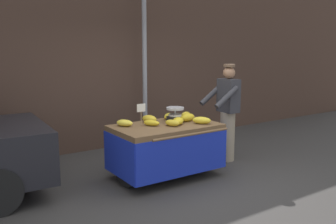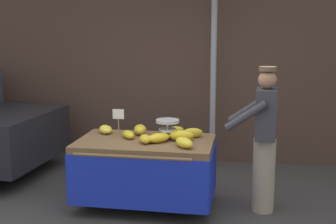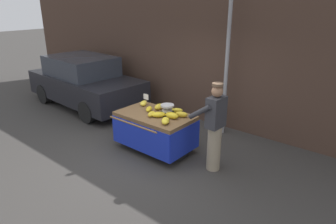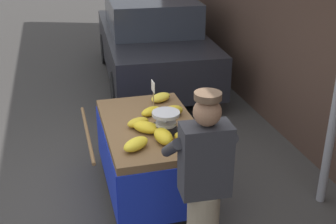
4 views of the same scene
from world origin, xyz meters
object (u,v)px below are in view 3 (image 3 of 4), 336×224
Objects in this scene: parked_car at (85,82)px; vendor_person at (215,127)px; banana_cart at (155,124)px; banana_bunch_1 at (165,121)px; banana_bunch_0 at (159,115)px; banana_bunch_3 at (144,103)px; banana_bunch_6 at (159,107)px; banana_bunch_8 at (172,115)px; banana_bunch_7 at (149,109)px; street_pole at (227,66)px; weighing_scale at (167,110)px; banana_bunch_2 at (176,110)px; price_sign at (146,98)px; banana_bunch_4 at (151,114)px; banana_bunch_5 at (181,114)px.

vendor_person is at bearing -8.22° from parked_car.
banana_cart is 5.57× the size of banana_bunch_1.
banana_bunch_3 is at bearing 155.99° from banana_bunch_0.
banana_bunch_1 is at bearing -157.22° from vendor_person.
banana_cart is at bearing -64.83° from banana_bunch_6.
banana_bunch_7 is at bearing 178.12° from banana_bunch_8.
banana_bunch_6 is 0.93× the size of banana_bunch_8.
banana_bunch_8 reaches higher than banana_bunch_3.
street_pole is 1.94× the size of vendor_person.
weighing_scale reaches higher than banana_bunch_1.
weighing_scale is at bearing 23.48° from banana_cart.
banana_bunch_2 is (0.29, 0.36, 0.28)m from banana_cart.
banana_bunch_6 is at bearing 131.22° from banana_bunch_0.
street_pole is 2.06m from banana_bunch_7.
banana_bunch_2 is (-0.37, -1.39, -0.78)m from street_pole.
banana_bunch_8 is (0.18, -0.07, -0.05)m from weighing_scale.
street_pole is 9.79× the size of price_sign.
banana_bunch_3 is 0.91× the size of banana_bunch_8.
banana_bunch_3 is (-0.75, 0.33, -0.00)m from banana_bunch_0.
vendor_person reaches higher than banana_bunch_2.
banana_bunch_0 is 0.42m from banana_bunch_7.
price_sign is 0.34m from banana_bunch_6.
banana_bunch_1 is 4.27m from parked_car.
banana_bunch_2 is 1.12× the size of banana_bunch_4.
banana_cart is 4.78× the size of price_sign.
banana_bunch_1 is 0.78m from banana_bunch_7.
street_pole reaches higher than banana_bunch_6.
banana_cart is 1.41m from vendor_person.
banana_bunch_8 reaches higher than banana_bunch_6.
banana_bunch_3 is 1.11m from banana_bunch_5.
price_sign is at bearing 160.04° from banana_bunch_0.
banana_bunch_7 reaches higher than banana_cart.
banana_bunch_7 is (-0.51, -0.31, -0.00)m from banana_bunch_2.
weighing_scale reaches higher than banana_cart.
banana_bunch_4 is (-0.47, 0.11, -0.01)m from banana_bunch_1.
banana_bunch_4 reaches higher than banana_cart.
street_pole is 2.15m from banana_bunch_1.
banana_bunch_5 is 0.66m from banana_bunch_6.
weighing_scale is 0.44m from banana_bunch_1.
street_pole reaches higher than weighing_scale.
banana_bunch_8 is at bearing -11.28° from parked_car.
banana_cart is at bearing -13.09° from parked_car.
banana_bunch_8 reaches higher than banana_bunch_0.
banana_bunch_4 is at bearing -14.99° from parked_car.
banana_bunch_8 is 4.14m from parked_car.
banana_bunch_4 is 1.37m from vendor_person.
banana_bunch_3 is at bearing 150.16° from banana_bunch_7.
banana_bunch_1 reaches higher than banana_bunch_0.
banana_bunch_5 is 0.15× the size of vendor_person.
banana_bunch_2 is at bearing 62.71° from banana_bunch_4.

